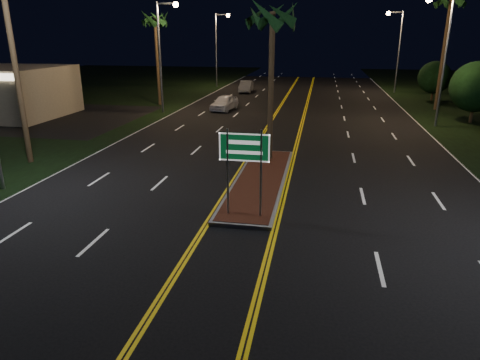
% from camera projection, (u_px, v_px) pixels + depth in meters
% --- Properties ---
extents(ground, '(120.00, 120.00, 0.00)m').
position_uv_depth(ground, '(228.00, 254.00, 13.17)').
color(ground, black).
rests_on(ground, ground).
extents(median_island, '(2.25, 10.25, 0.17)m').
position_uv_depth(median_island, '(260.00, 180.00, 19.66)').
color(median_island, gray).
rests_on(median_island, ground).
extents(highway_sign, '(1.80, 0.08, 3.20)m').
position_uv_depth(highway_sign, '(244.00, 156.00, 15.00)').
color(highway_sign, gray).
rests_on(highway_sign, ground).
extents(streetlight_left_mid, '(1.91, 0.44, 9.00)m').
position_uv_depth(streetlight_left_mid, '(164.00, 45.00, 35.55)').
color(streetlight_left_mid, gray).
rests_on(streetlight_left_mid, ground).
extents(streetlight_left_far, '(1.91, 0.44, 9.00)m').
position_uv_depth(streetlight_left_far, '(219.00, 42.00, 54.16)').
color(streetlight_left_far, gray).
rests_on(streetlight_left_far, ground).
extents(streetlight_right_mid, '(1.91, 0.44, 9.00)m').
position_uv_depth(streetlight_right_mid, '(441.00, 47.00, 29.97)').
color(streetlight_right_mid, gray).
rests_on(streetlight_right_mid, ground).
extents(streetlight_right_far, '(1.91, 0.44, 9.00)m').
position_uv_depth(streetlight_right_far, '(396.00, 42.00, 48.59)').
color(streetlight_right_far, gray).
rests_on(streetlight_right_far, ground).
extents(palm_median, '(2.40, 2.40, 8.30)m').
position_uv_depth(palm_median, '(273.00, 16.00, 20.61)').
color(palm_median, '#382819').
rests_on(palm_median, ground).
extents(palm_left_far, '(2.40, 2.40, 8.80)m').
position_uv_depth(palm_left_far, '(155.00, 20.00, 38.98)').
color(palm_left_far, '#382819').
rests_on(palm_left_far, ground).
extents(palm_right_far, '(2.40, 2.40, 10.30)m').
position_uv_depth(palm_right_far, '(451.00, 1.00, 35.92)').
color(palm_right_far, '#382819').
rests_on(palm_right_far, ground).
extents(shrub_mid, '(3.78, 3.78, 4.62)m').
position_uv_depth(shrub_mid, '(476.00, 87.00, 32.19)').
color(shrub_mid, '#382819').
rests_on(shrub_mid, ground).
extents(shrub_far, '(3.24, 3.24, 3.96)m').
position_uv_depth(shrub_far, '(435.00, 77.00, 43.51)').
color(shrub_far, '#382819').
rests_on(shrub_far, ground).
extents(car_near, '(2.69, 5.01, 1.59)m').
position_uv_depth(car_near, '(224.00, 101.00, 38.37)').
color(car_near, white).
rests_on(car_near, ground).
extents(car_far, '(2.16, 4.60, 1.50)m').
position_uv_depth(car_far, '(246.00, 86.00, 50.68)').
color(car_far, '#AAAEB4').
rests_on(car_far, ground).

